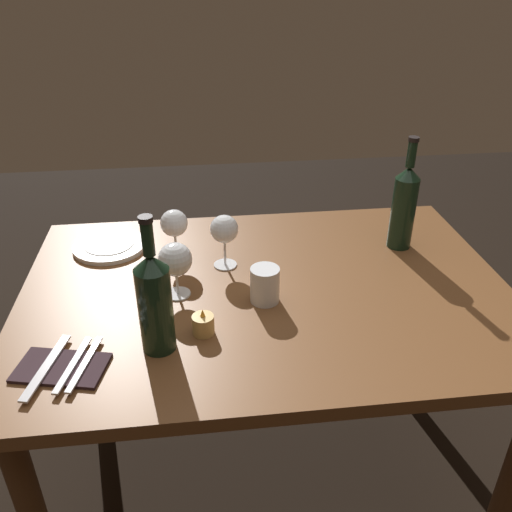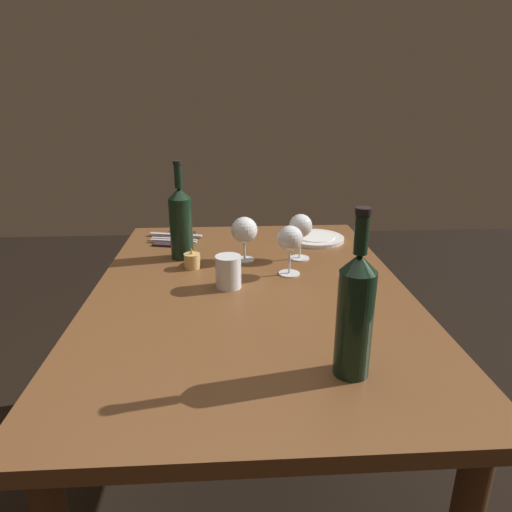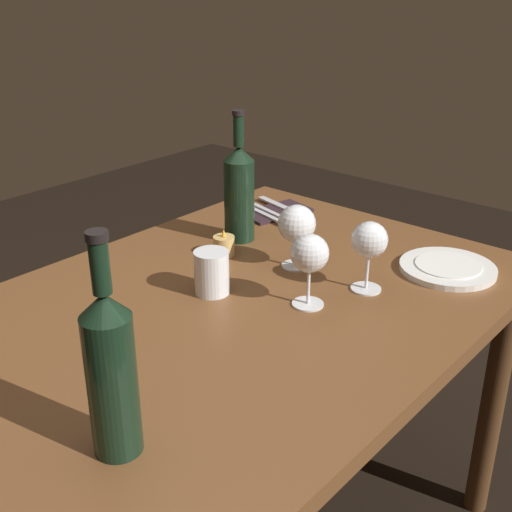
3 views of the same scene
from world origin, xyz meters
name	(u,v)px [view 1 (image 1 of 3)]	position (x,y,z in m)	size (l,w,h in m)	color
ground_plane	(264,471)	(0.00, 0.00, 0.00)	(6.00, 6.00, 0.00)	black
dining_table	(266,314)	(0.00, 0.00, 0.65)	(1.30, 0.90, 0.74)	brown
wine_glass_left	(224,230)	(0.10, -0.13, 0.85)	(0.08, 0.08, 0.16)	white
wine_glass_right	(175,261)	(0.24, 0.01, 0.84)	(0.09, 0.09, 0.15)	white
wine_glass_centre	(174,225)	(0.24, -0.18, 0.85)	(0.08, 0.08, 0.16)	white
wine_bottle	(404,205)	(-0.43, -0.18, 0.87)	(0.07, 0.07, 0.34)	black
wine_bottle_second	(155,301)	(0.27, 0.22, 0.87)	(0.08, 0.08, 0.33)	black
water_tumbler	(265,286)	(0.01, 0.06, 0.78)	(0.07, 0.07, 0.10)	white
votive_candle	(203,325)	(0.17, 0.18, 0.76)	(0.05, 0.05, 0.07)	#DBB266
dinner_plate	(110,246)	(0.44, -0.27, 0.75)	(0.22, 0.22, 0.02)	white
folded_napkin	(61,368)	(0.48, 0.27, 0.74)	(0.21, 0.15, 0.01)	#2D1E23
fork_inner	(73,364)	(0.46, 0.27, 0.75)	(0.05, 0.18, 0.00)	silver
fork_outer	(85,363)	(0.43, 0.27, 0.75)	(0.05, 0.18, 0.00)	silver
table_knife	(46,366)	(0.51, 0.27, 0.75)	(0.07, 0.21, 0.00)	silver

